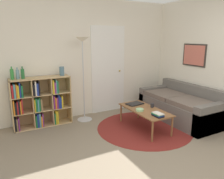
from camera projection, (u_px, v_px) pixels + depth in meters
ground_plane at (170, 173)px, 2.93m from camera, size 14.00×14.00×0.00m
wall_back at (91, 59)px, 4.96m from camera, size 7.05×0.11×2.60m
wall_right at (202, 60)px, 4.72m from camera, size 0.08×5.68×2.60m
rug at (144, 128)px, 4.38m from camera, size 1.88×1.88×0.01m
bookshelf at (39, 102)px, 4.39m from camera, size 1.15×0.34×1.00m
floor_lamp at (83, 56)px, 4.48m from camera, size 0.32×0.32×1.78m
couch at (181, 107)px, 4.83m from camera, size 0.89×1.82×0.74m
coffee_table at (145, 111)px, 4.27m from camera, size 0.53×1.14×0.40m
laptop at (135, 104)px, 4.58m from camera, size 0.37×0.27×0.02m
bowl at (140, 110)px, 4.16m from camera, size 0.15×0.15×0.04m
book_stack_on_table at (158, 115)px, 3.87m from camera, size 0.14×0.21×0.06m
cup at (152, 105)px, 4.37m from camera, size 0.07×0.07×0.08m
bottle_left at (12, 74)px, 4.05m from camera, size 0.06×0.06×0.24m
bottle_middle at (18, 74)px, 4.11m from camera, size 0.06×0.06×0.22m
bottle_right at (23, 74)px, 4.13m from camera, size 0.06×0.06×0.23m
vase_on_shelf at (62, 71)px, 4.48m from camera, size 0.10×0.10×0.18m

